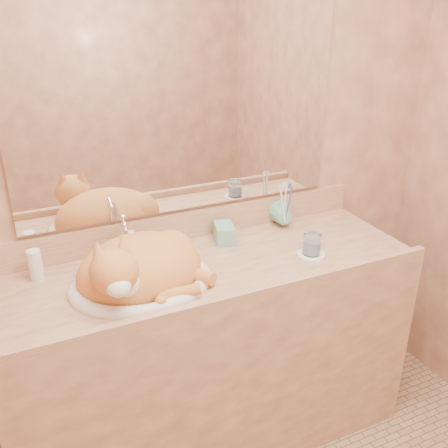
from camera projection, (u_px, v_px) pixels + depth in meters
name	position (u px, v px, depth m)	size (l,w,h in m)	color
wall_back	(182.00, 145.00, 1.95)	(2.40, 0.02, 2.50)	#945B43
vanity_counter	(212.00, 355.00, 2.07)	(1.60, 0.55, 0.85)	#946142
mirror	(182.00, 110.00, 1.89)	(1.30, 0.02, 0.80)	white
sink_basin	(140.00, 265.00, 1.74)	(0.50, 0.41, 0.16)	white
faucet	(126.00, 240.00, 1.89)	(0.05, 0.12, 0.17)	silver
cat	(138.00, 266.00, 1.73)	(0.46, 0.37, 0.25)	#C8702E
soap_dispenser	(227.00, 228.00, 2.00)	(0.08, 0.08, 0.17)	#71B59D
toothbrush_cup	(285.00, 220.00, 2.17)	(0.10, 0.10, 0.10)	#71B59D
toothbrushes	(286.00, 202.00, 2.13)	(0.04, 0.04, 0.22)	white
saucer	(311.00, 255.00, 1.96)	(0.11, 0.11, 0.01)	white
water_glass	(312.00, 244.00, 1.94)	(0.07, 0.07, 0.08)	white
lotion_bottle	(36.00, 265.00, 1.78)	(0.05, 0.05, 0.12)	white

